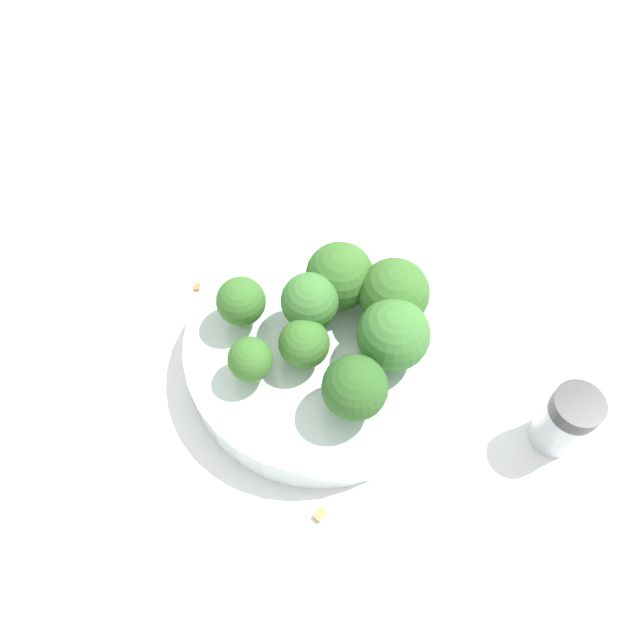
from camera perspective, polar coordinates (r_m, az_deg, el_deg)
The scene contains 13 objects.
ground_plane at distance 0.53m, azimuth 0.00°, elevation -3.84°, with size 3.00×3.00×0.00m, color white.
bowl at distance 0.51m, azimuth 0.00°, elevation -2.84°, with size 0.22×0.22×0.04m, color silver.
broccoli_floret_0 at distance 0.49m, azimuth 1.81°, elevation 4.02°, with size 0.05×0.05×0.06m.
broccoli_floret_1 at distance 0.48m, azimuth 6.77°, elevation 2.41°, with size 0.05×0.05×0.06m.
broccoli_floret_2 at distance 0.48m, azimuth -7.21°, elevation 1.63°, with size 0.04×0.04×0.05m.
broccoli_floret_3 at distance 0.46m, azimuth -1.61°, elevation -2.14°, with size 0.04×0.04×0.04m.
broccoli_floret_4 at distance 0.44m, azimuth 3.19°, elevation -6.27°, with size 0.05×0.05×0.06m.
broccoli_floret_5 at distance 0.46m, azimuth 6.70°, elevation -1.38°, with size 0.05×0.05×0.06m.
broccoli_floret_6 at distance 0.46m, azimuth -6.37°, elevation -3.69°, with size 0.03×0.03×0.04m.
broccoli_floret_7 at distance 0.47m, azimuth -0.95°, elevation 1.62°, with size 0.04×0.04×0.06m.
pepper_shaker at distance 0.50m, azimuth 21.50°, elevation -8.55°, with size 0.04×0.04×0.07m.
almond_crumb_0 at distance 0.57m, azimuth -11.10°, elevation 3.19°, with size 0.01×0.00×0.01m, color olive.
almond_crumb_1 at distance 0.48m, azimuth 0.01°, elevation -17.29°, with size 0.01×0.01×0.01m, color #AD7F4C.
Camera 1 is at (-0.20, -0.13, 0.47)m, focal length 35.00 mm.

